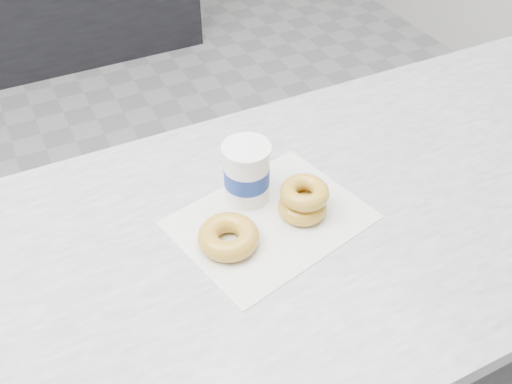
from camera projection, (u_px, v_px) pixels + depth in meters
ground at (71, 344)px, 1.90m from camera, size 5.00×5.00×0.00m
wax_paper at (270, 220)px, 1.06m from camera, size 0.39×0.33×0.00m
donut_single at (229, 237)px, 1.00m from camera, size 0.12×0.12×0.04m
donut_stack at (303, 200)px, 1.05m from camera, size 0.12×0.12×0.06m
coffee_cup at (247, 172)px, 1.07m from camera, size 0.11×0.11×0.12m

